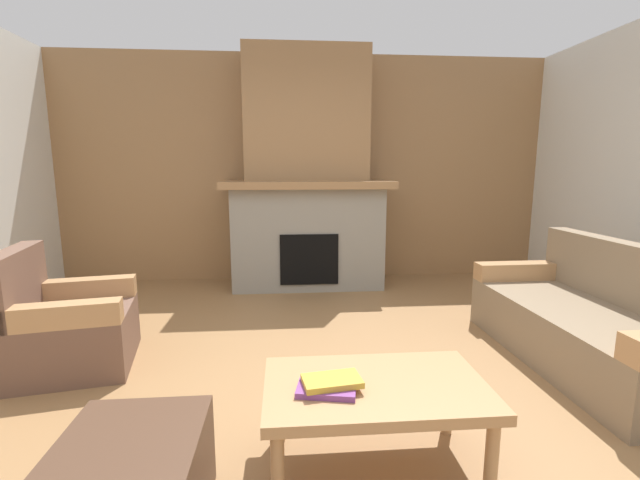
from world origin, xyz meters
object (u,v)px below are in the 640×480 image
object	(u,v)px
armchair	(65,327)
coffee_table	(375,394)
fireplace	(307,186)
couch	(593,324)

from	to	relation	value
armchair	coffee_table	distance (m)	2.28
armchair	fireplace	bearing A→B (deg)	48.31
couch	fireplace	bearing A→B (deg)	130.15
armchair	coffee_table	world-z (taller)	armchair
fireplace	armchair	xyz separation A→B (m)	(-1.80, -2.02, -0.87)
fireplace	coffee_table	bearing A→B (deg)	-87.63
fireplace	coffee_table	xyz separation A→B (m)	(0.13, -3.22, -0.79)
couch	coffee_table	world-z (taller)	couch
coffee_table	armchair	bearing A→B (deg)	148.07
couch	coffee_table	bearing A→B (deg)	-151.68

